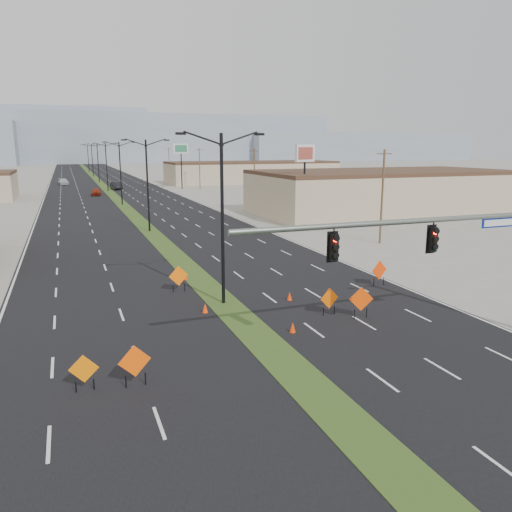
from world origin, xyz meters
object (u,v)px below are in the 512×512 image
object	(u,v)px
streetlight_1	(147,183)
car_left	(96,192)
car_far	(63,182)
pole_sign_east_far	(181,152)
construction_sign_4	(329,299)
streetlight_6	(88,157)
cone_3	(186,276)
streetlight_5	(92,159)
streetlight_3	(107,165)
cone_0	(293,327)
signal_mast	(465,246)
cone_1	(205,308)
car_mid	(116,186)
pole_sign_east_near	(305,159)
streetlight_0	(222,214)
construction_sign_3	(361,300)
construction_sign_2	(179,277)
construction_sign_1	(135,362)
construction_sign_0	(84,370)
cone_2	(290,296)
streetlight_4	(98,162)
streetlight_2	(120,171)
construction_sign_5	(379,271)

from	to	relation	value
streetlight_1	car_left	world-z (taller)	streetlight_1
car_far	pole_sign_east_far	bearing A→B (deg)	-49.24
construction_sign_4	streetlight_6	bearing A→B (deg)	83.55
cone_3	streetlight_5	bearing A→B (deg)	89.61
streetlight_3	construction_sign_4	bearing A→B (deg)	-86.81
cone_0	cone_3	distance (m)	12.29
signal_mast	cone_1	world-z (taller)	signal_mast
car_mid	pole_sign_east_near	xyz separation A→B (m)	(17.01, -58.96, 6.95)
streetlight_0	cone_0	xyz separation A→B (m)	(1.86, -5.87, -5.15)
construction_sign_3	pole_sign_east_far	world-z (taller)	pole_sign_east_far
construction_sign_2	pole_sign_east_near	size ratio (longest dim) A/B	0.18
construction_sign_1	streetlight_1	bearing A→B (deg)	72.36
streetlight_0	car_far	xyz separation A→B (m)	(-8.89, 105.83, -4.68)
streetlight_6	construction_sign_3	size ratio (longest dim) A/B	5.59
streetlight_5	construction_sign_0	world-z (taller)	streetlight_5
construction_sign_1	pole_sign_east_far	distance (m)	95.51
construction_sign_0	construction_sign_4	xyz separation A→B (m)	(13.17, 4.57, 0.05)
car_far	construction_sign_4	xyz separation A→B (m)	(13.79, -109.96, 0.18)
car_far	cone_1	world-z (taller)	car_far
car_far	construction_sign_4	bearing A→B (deg)	-90.29
signal_mast	streetlight_1	world-z (taller)	streetlight_1
streetlight_1	cone_0	size ratio (longest dim) A/B	18.48
signal_mast	streetlight_0	world-z (taller)	streetlight_0
construction_sign_2	cone_2	xyz separation A→B (m)	(5.97, -4.21, -0.76)
construction_sign_3	streetlight_4	bearing A→B (deg)	109.93
car_left	streetlight_2	bearing A→B (deg)	-73.68
car_far	construction_sign_5	bearing A→B (deg)	-86.80
construction_sign_1	car_far	bearing A→B (deg)	83.40
cone_1	pole_sign_east_far	xyz separation A→B (m)	(17.50, 84.88, 7.87)
cone_2	construction_sign_3	bearing A→B (deg)	-62.59
streetlight_1	construction_sign_5	size ratio (longest dim) A/B	5.67
streetlight_0	cone_1	distance (m)	5.51
streetlight_5	car_far	size ratio (longest dim) A/B	1.96
streetlight_2	construction_sign_4	xyz separation A→B (m)	(4.91, -60.13, -4.49)
signal_mast	construction_sign_1	xyz separation A→B (m)	(-14.94, 1.00, -3.77)
car_left	construction_sign_1	size ratio (longest dim) A/B	2.43
construction_sign_0	cone_3	size ratio (longest dim) A/B	2.82
signal_mast	construction_sign_2	bearing A→B (deg)	128.33
streetlight_0	cone_3	distance (m)	8.04
streetlight_0	cone_3	bearing A→B (deg)	98.53
streetlight_0	construction_sign_2	size ratio (longest dim) A/B	5.75
construction_sign_2	cone_1	world-z (taller)	construction_sign_2
car_far	cone_2	world-z (taller)	car_far
construction_sign_5	streetlight_4	bearing A→B (deg)	83.63
streetlight_1	cone_1	distance (m)	29.79
streetlight_4	construction_sign_4	size ratio (longest dim) A/B	6.36
streetlight_4	signal_mast	bearing A→B (deg)	-85.99
streetlight_6	car_mid	xyz separation A→B (m)	(2.00, -81.15, -4.60)
construction_sign_2	cone_0	bearing A→B (deg)	-75.89
signal_mast	car_far	bearing A→B (deg)	98.56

